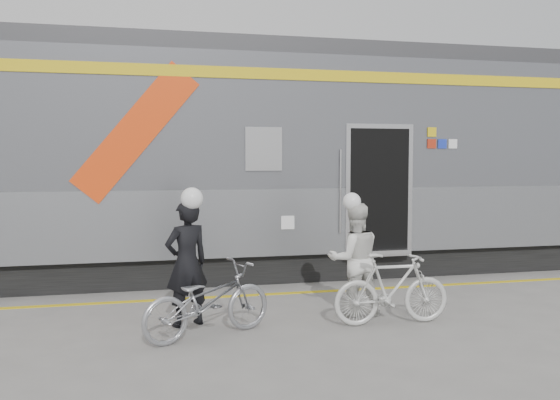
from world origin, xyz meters
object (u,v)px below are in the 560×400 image
object	(u,v)px
bicycle_left	(208,301)
bicycle_right	(392,289)
woman	(354,259)
man	(187,263)

from	to	relation	value
bicycle_left	bicycle_right	xyz separation A→B (m)	(2.32, 0.01, 0.02)
bicycle_left	woman	size ratio (longest dim) A/B	1.10
man	bicycle_left	xyz separation A→B (m)	(0.20, -0.55, -0.36)
bicycle_left	bicycle_right	world-z (taller)	bicycle_right
bicycle_left	woman	xyz separation A→B (m)	(2.02, 0.56, 0.32)
bicycle_right	man	bearing A→B (deg)	79.53
bicycle_left	bicycle_right	size ratio (longest dim) A/B	1.09
man	bicycle_left	size ratio (longest dim) A/B	0.95
man	woman	size ratio (longest dim) A/B	1.05
bicycle_left	man	bearing A→B (deg)	-3.08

